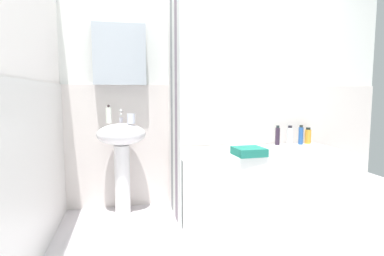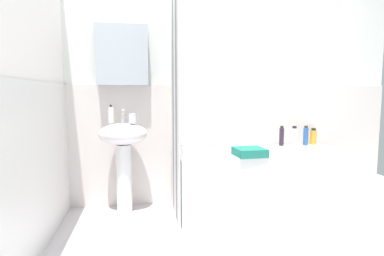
% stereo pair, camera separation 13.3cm
% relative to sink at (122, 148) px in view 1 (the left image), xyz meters
% --- Properties ---
extents(wall_back_tiled, '(3.60, 0.18, 2.40)m').
position_rel_sink_xyz_m(wall_back_tiled, '(0.94, 0.23, 0.52)').
color(wall_back_tiled, white).
rests_on(wall_back_tiled, ground_plane).
extents(wall_left_tiled, '(0.07, 1.81, 2.40)m').
position_rel_sink_xyz_m(wall_left_tiled, '(-0.57, -0.69, 0.50)').
color(wall_left_tiled, white).
rests_on(wall_left_tiled, ground_plane).
extents(sink, '(0.44, 0.34, 0.85)m').
position_rel_sink_xyz_m(sink, '(0.00, 0.00, 0.00)').
color(sink, white).
rests_on(sink, ground_plane).
extents(faucet, '(0.03, 0.12, 0.12)m').
position_rel_sink_xyz_m(faucet, '(0.00, 0.08, 0.29)').
color(faucet, silver).
rests_on(faucet, sink).
extents(soap_dispenser, '(0.05, 0.05, 0.17)m').
position_rel_sink_xyz_m(soap_dispenser, '(-0.11, 0.07, 0.30)').
color(soap_dispenser, white).
rests_on(soap_dispenser, sink).
extents(toothbrush_cup, '(0.07, 0.07, 0.09)m').
position_rel_sink_xyz_m(toothbrush_cup, '(0.09, -0.03, 0.27)').
color(toothbrush_cup, silver).
rests_on(toothbrush_cup, sink).
extents(bathtub, '(1.58, 0.65, 0.58)m').
position_rel_sink_xyz_m(bathtub, '(1.27, -0.14, -0.33)').
color(bathtub, white).
rests_on(bathtub, ground_plane).
extents(shower_curtain, '(0.01, 0.65, 2.00)m').
position_rel_sink_xyz_m(shower_curtain, '(0.47, -0.14, 0.38)').
color(shower_curtain, white).
rests_on(shower_curtain, ground_plane).
extents(conditioner_bottle, '(0.07, 0.07, 0.17)m').
position_rel_sink_xyz_m(conditioner_bottle, '(1.96, 0.13, 0.04)').
color(conditioner_bottle, orange).
rests_on(conditioner_bottle, bathtub).
extents(shampoo_bottle, '(0.05, 0.05, 0.21)m').
position_rel_sink_xyz_m(shampoo_bottle, '(1.85, 0.09, 0.06)').
color(shampoo_bottle, '#27539B').
rests_on(shampoo_bottle, bathtub).
extents(lotion_bottle, '(0.06, 0.06, 0.20)m').
position_rel_sink_xyz_m(lotion_bottle, '(1.73, 0.11, 0.05)').
color(lotion_bottle, silver).
rests_on(lotion_bottle, bathtub).
extents(body_wash_bottle, '(0.05, 0.05, 0.20)m').
position_rel_sink_xyz_m(body_wash_bottle, '(1.60, 0.11, 0.06)').
color(body_wash_bottle, '#2E2031').
rests_on(body_wash_bottle, bathtub).
extents(towel_folded, '(0.26, 0.26, 0.07)m').
position_rel_sink_xyz_m(towel_folded, '(1.09, -0.36, -0.01)').
color(towel_folded, '#1F7463').
rests_on(towel_folded, bathtub).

